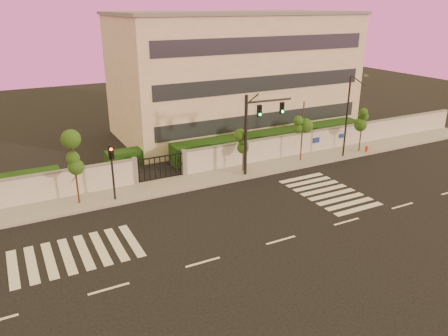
{
  "coord_description": "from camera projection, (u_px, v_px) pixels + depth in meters",
  "views": [
    {
      "loc": [
        -13.26,
        -18.19,
        12.83
      ],
      "look_at": [
        -0.59,
        6.0,
        2.6
      ],
      "focal_mm": 35.0,
      "sensor_mm": 36.0,
      "label": 1
    }
  ],
  "objects": [
    {
      "name": "ground",
      "position": [
        281.0,
        240.0,
        25.35
      ],
      "size": [
        120.0,
        120.0,
        0.0
      ],
      "primitive_type": "plane",
      "color": "black",
      "rests_on": "ground"
    },
    {
      "name": "sidewalk",
      "position": [
        204.0,
        179.0,
        34.04
      ],
      "size": [
        60.0,
        3.0,
        0.15
      ],
      "primitive_type": "cube",
      "color": "gray",
      "rests_on": "ground"
    },
    {
      "name": "perimeter_wall",
      "position": [
        197.0,
        161.0,
        34.98
      ],
      "size": [
        60.0,
        0.36,
        2.2
      ],
      "color": "silver",
      "rests_on": "ground"
    },
    {
      "name": "hedge_row",
      "position": [
        195.0,
        153.0,
        37.8
      ],
      "size": [
        41.0,
        4.25,
        1.8
      ],
      "color": "black",
      "rests_on": "ground"
    },
    {
      "name": "institutional_building",
      "position": [
        234.0,
        73.0,
        45.35
      ],
      "size": [
        24.4,
        12.4,
        12.25
      ],
      "color": "beige",
      "rests_on": "ground"
    },
    {
      "name": "road_markings",
      "position": [
        227.0,
        219.0,
        27.78
      ],
      "size": [
        57.0,
        7.62,
        0.02
      ],
      "color": "silver",
      "rests_on": "ground"
    },
    {
      "name": "street_tree_c",
      "position": [
        73.0,
        153.0,
        28.59
      ],
      "size": [
        1.63,
        1.3,
        5.06
      ],
      "color": "#382314",
      "rests_on": "ground"
    },
    {
      "name": "street_tree_d",
      "position": [
        243.0,
        142.0,
        34.78
      ],
      "size": [
        1.35,
        1.07,
        3.46
      ],
      "color": "#382314",
      "rests_on": "ground"
    },
    {
      "name": "street_tree_e",
      "position": [
        303.0,
        118.0,
        36.71
      ],
      "size": [
        1.5,
        1.19,
        5.3
      ],
      "color": "#382314",
      "rests_on": "ground"
    },
    {
      "name": "street_tree_f",
      "position": [
        363.0,
        118.0,
        39.38
      ],
      "size": [
        1.43,
        1.14,
        4.46
      ],
      "color": "#382314",
      "rests_on": "ground"
    },
    {
      "name": "traffic_signal_main",
      "position": [
        255.0,
        125.0,
        33.83
      ],
      "size": [
        4.12,
        0.48,
        6.51
      ],
      "rotation": [
        0.0,
        0.0,
        -0.07
      ],
      "color": "black",
      "rests_on": "ground"
    },
    {
      "name": "traffic_signal_secondary",
      "position": [
        112.0,
        166.0,
        29.51
      ],
      "size": [
        0.32,
        0.32,
        4.1
      ],
      "rotation": [
        0.0,
        0.0,
        -0.31
      ],
      "color": "black",
      "rests_on": "ground"
    },
    {
      "name": "streetlight_east",
      "position": [
        348.0,
        113.0,
        37.54
      ],
      "size": [
        0.45,
        1.82,
        7.54
      ],
      "color": "black",
      "rests_on": "ground"
    },
    {
      "name": "fire_hydrant",
      "position": [
        366.0,
        149.0,
        40.15
      ],
      "size": [
        0.27,
        0.27,
        0.71
      ],
      "rotation": [
        0.0,
        0.0,
        -0.01
      ],
      "color": "red",
      "rests_on": "ground"
    }
  ]
}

